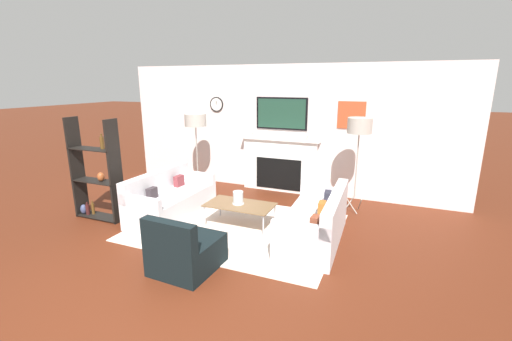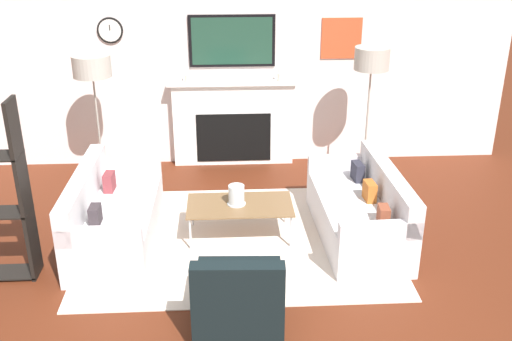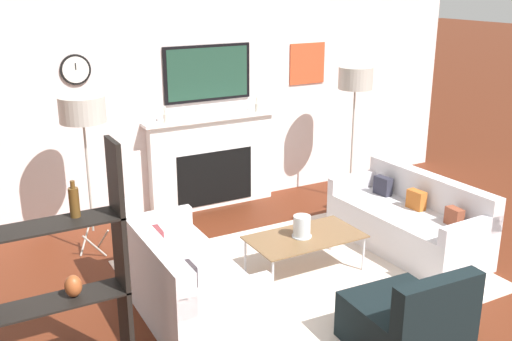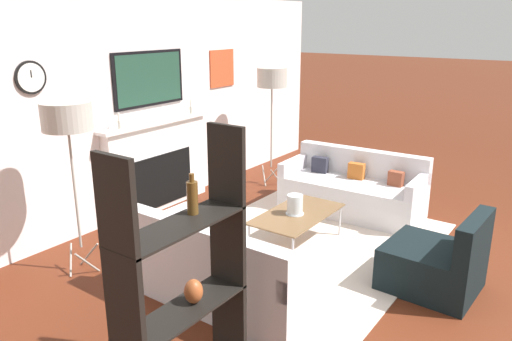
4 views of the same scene
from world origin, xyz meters
name	(u,v)px [view 1 (image 1 of 4)]	position (x,y,z in m)	size (l,w,h in m)	color
ground_plane	(141,311)	(0.00, 0.00, 0.00)	(60.00, 60.00, 0.00)	#532211
fireplace_wall	(282,135)	(0.00, 4.58, 1.22)	(7.48, 0.28, 2.70)	silver
area_rug	(237,227)	(0.00, 2.33, 0.01)	(3.25, 2.45, 0.01)	beige
couch_left	(171,200)	(-1.32, 2.33, 0.29)	(0.81, 1.73, 0.80)	silver
couch_right	(316,224)	(1.32, 2.33, 0.28)	(0.85, 1.78, 0.78)	silver
armchair	(185,252)	(-0.03, 0.88, 0.26)	(0.77, 0.84, 0.78)	black
coffee_table	(240,206)	(0.02, 2.40, 0.36)	(1.12, 0.61, 0.38)	brown
hurricane_candle	(238,198)	(-0.01, 2.41, 0.48)	(0.20, 0.20, 0.22)	silver
floor_lamp_left	(195,121)	(-1.69, 3.83, 1.53)	(0.45, 0.45, 1.69)	#9E998E
floor_lamp_right	(360,127)	(1.69, 3.83, 1.58)	(0.43, 0.43, 1.74)	#9E998E
shelf_unit	(96,175)	(-2.42, 1.77, 0.79)	(0.92, 0.28, 1.77)	black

